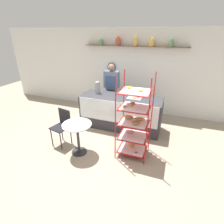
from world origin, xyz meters
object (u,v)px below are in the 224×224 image
(person_worker, at_px, (112,89))
(cafe_table, at_px, (78,132))
(donut_tray_counter, at_px, (135,97))
(pastry_rack, at_px, (134,122))
(coffee_carafe, at_px, (97,87))
(cafe_chair, at_px, (62,123))

(person_worker, xyz_separation_m, cafe_table, (-0.03, -2.10, -0.37))
(person_worker, bearing_deg, cafe_table, -90.76)
(donut_tray_counter, bearing_deg, pastry_rack, -77.94)
(pastry_rack, xyz_separation_m, person_worker, (-1.13, 1.70, 0.11))
(pastry_rack, xyz_separation_m, coffee_carafe, (-1.37, 1.17, 0.28))
(cafe_table, bearing_deg, coffee_carafe, 97.82)
(pastry_rack, relative_size, cafe_table, 2.48)
(cafe_chair, height_order, coffee_carafe, coffee_carafe)
(pastry_rack, relative_size, cafe_chair, 2.07)
(cafe_table, relative_size, coffee_carafe, 2.14)
(pastry_rack, bearing_deg, cafe_table, -160.92)
(person_worker, height_order, coffee_carafe, person_worker)
(pastry_rack, height_order, donut_tray_counter, pastry_rack)
(cafe_table, bearing_deg, donut_tray_counter, 59.24)
(cafe_table, distance_m, donut_tray_counter, 1.83)
(cafe_chair, bearing_deg, person_worker, 86.31)
(cafe_chair, distance_m, coffee_carafe, 1.50)
(cafe_table, distance_m, cafe_chair, 0.58)
(cafe_chair, xyz_separation_m, donut_tray_counter, (1.45, 1.33, 0.39))
(donut_tray_counter, bearing_deg, cafe_chair, -137.55)
(donut_tray_counter, bearing_deg, cafe_table, -120.76)
(pastry_rack, relative_size, person_worker, 1.09)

